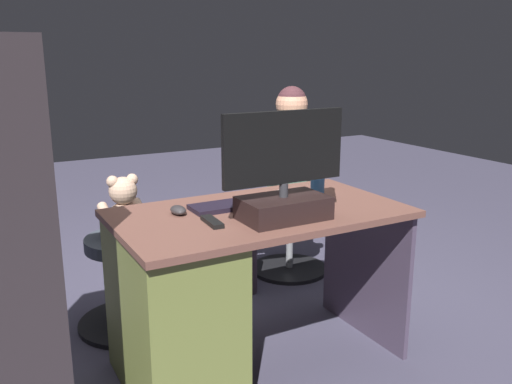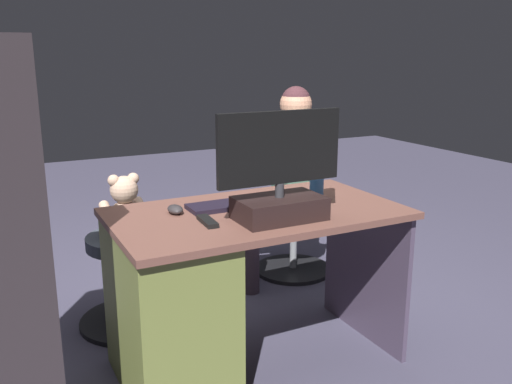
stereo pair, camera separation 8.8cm
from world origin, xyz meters
name	(u,v)px [view 2 (the right image)]	position (x,y,z in m)	size (l,w,h in m)	color
ground_plane	(225,327)	(0.00, 0.00, 0.00)	(10.00, 10.00, 0.00)	#464359
desk	(191,296)	(0.31, 0.36, 0.39)	(1.22, 0.70, 0.72)	brown
monitor	(280,186)	(-0.02, 0.51, 0.86)	(0.53, 0.21, 0.43)	black
keyboard	(235,204)	(0.06, 0.26, 0.73)	(0.42, 0.14, 0.02)	black
computer_mouse	(175,209)	(0.33, 0.25, 0.74)	(0.06, 0.10, 0.04)	#2F2B2D
cup	(317,187)	(-0.34, 0.30, 0.77)	(0.06, 0.06, 0.10)	#3372BF
tv_remote	(207,221)	(0.26, 0.44, 0.73)	(0.04, 0.15, 0.02)	black
notebook_binder	(278,203)	(-0.12, 0.33, 0.73)	(0.22, 0.30, 0.02)	beige
office_chair_teddy	(129,275)	(0.41, -0.27, 0.27)	(0.53, 0.53, 0.48)	black
teddy_bear	(125,208)	(0.41, -0.28, 0.62)	(0.22, 0.22, 0.32)	#D6AB8E
visitor_chair	(294,229)	(-0.69, -0.49, 0.28)	(0.48, 0.48, 0.48)	black
person	(283,167)	(-0.60, -0.47, 0.70)	(0.60, 0.54, 1.18)	#4B725A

